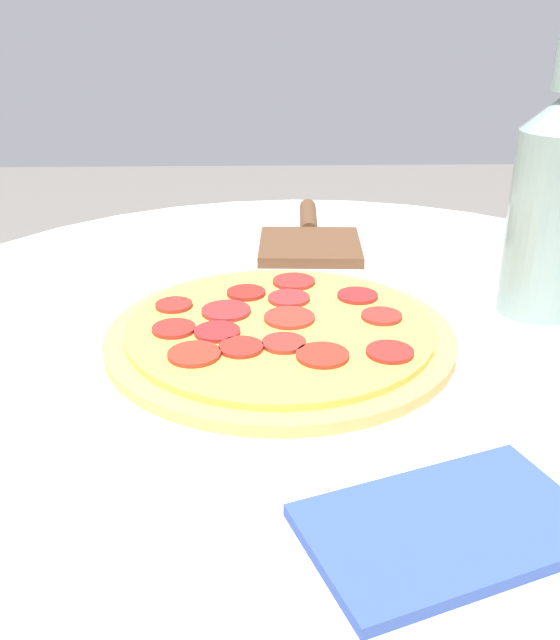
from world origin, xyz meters
The scene contains 5 objects.
table centered at (0.00, 0.00, 0.52)m, with size 0.86×0.86×0.73m.
pizza centered at (0.03, 0.03, 0.74)m, with size 0.30×0.30×0.02m.
beer_bottle centered at (-0.21, -0.03, 0.84)m, with size 0.07×0.07×0.28m.
pizza_paddle centered at (-0.01, -0.23, 0.74)m, with size 0.12×0.23×0.02m.
napkin centered at (-0.05, 0.27, 0.74)m, with size 0.18×0.14×0.01m.
Camera 1 is at (0.05, 0.58, 1.00)m, focal length 40.00 mm.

